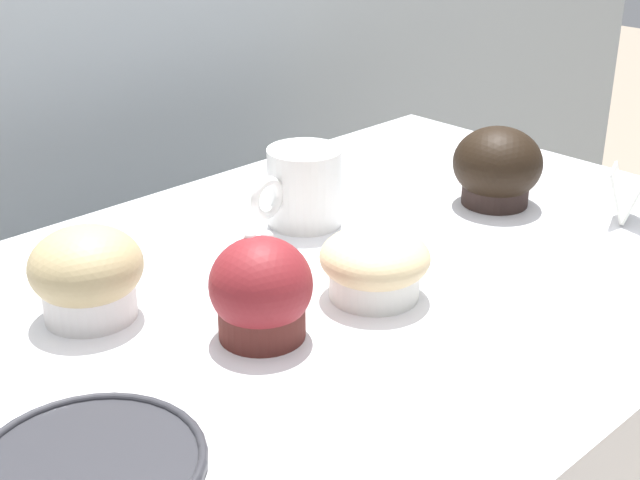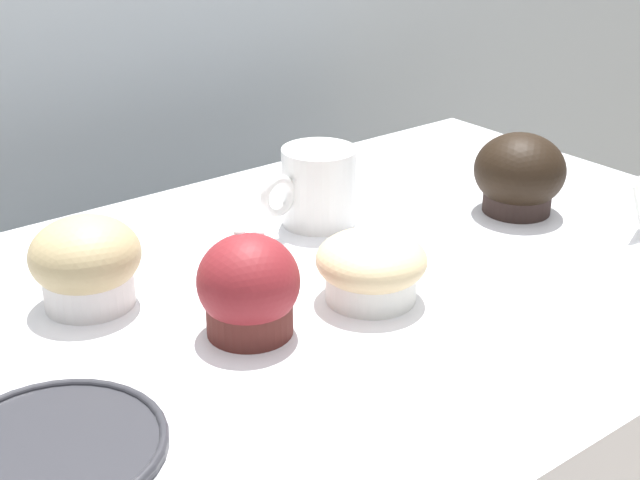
% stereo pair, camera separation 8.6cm
% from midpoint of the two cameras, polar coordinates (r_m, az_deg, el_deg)
% --- Properties ---
extents(wall_back, '(3.20, 0.10, 1.80)m').
position_cam_midpoint_polar(wall_back, '(1.37, -19.23, 3.70)').
color(wall_back, '#A8B2B7').
rests_on(wall_back, ground).
extents(muffin_front_center, '(0.11, 0.11, 0.09)m').
position_cam_midpoint_polar(muffin_front_center, '(1.07, 9.01, 4.52)').
color(muffin_front_center, black).
rests_on(muffin_front_center, display_counter).
extents(muffin_back_left, '(0.09, 0.09, 0.10)m').
position_cam_midpoint_polar(muffin_back_left, '(0.78, -6.99, -3.43)').
color(muffin_back_left, '#53231E').
rests_on(muffin_back_left, display_counter).
extents(muffin_back_right, '(0.11, 0.11, 0.07)m').
position_cam_midpoint_polar(muffin_back_right, '(0.84, 0.59, -1.62)').
color(muffin_back_right, white).
rests_on(muffin_back_right, display_counter).
extents(muffin_front_left, '(0.10, 0.10, 0.09)m').
position_cam_midpoint_polar(muffin_front_left, '(0.84, -17.58, -2.18)').
color(muffin_front_left, silver).
rests_on(muffin_front_left, display_counter).
extents(coffee_cup, '(0.13, 0.08, 0.09)m').
position_cam_midpoint_polar(coffee_cup, '(1.00, -3.55, 3.47)').
color(coffee_cup, white).
rests_on(coffee_cup, display_counter).
extents(serving_plate, '(0.17, 0.17, 0.01)m').
position_cam_midpoint_polar(serving_plate, '(0.67, -18.28, -13.57)').
color(serving_plate, '#2D2D33').
rests_on(serving_plate, display_counter).
extents(price_card, '(0.06, 0.06, 0.06)m').
position_cam_midpoint_polar(price_card, '(1.06, 16.91, 2.80)').
color(price_card, white).
rests_on(price_card, display_counter).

